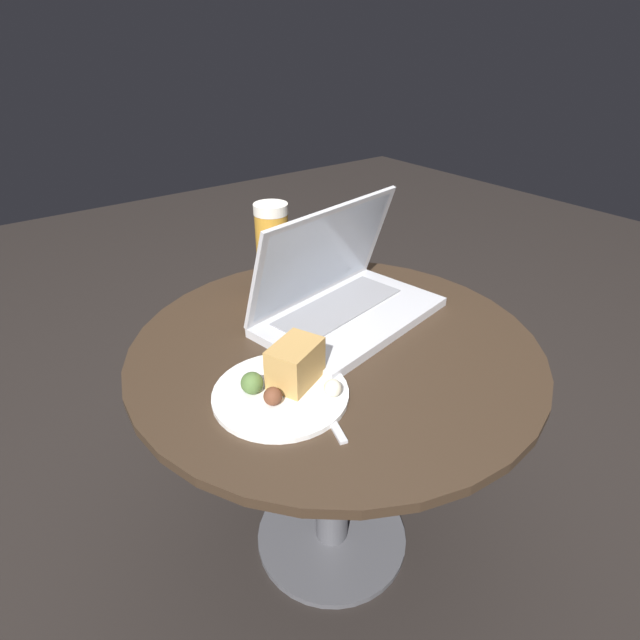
# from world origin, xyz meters

# --- Properties ---
(ground_plane) EXTENTS (6.00, 6.00, 0.00)m
(ground_plane) POSITION_xyz_m (0.00, 0.00, 0.00)
(ground_plane) COLOR black
(table) EXTENTS (0.76, 0.76, 0.56)m
(table) POSITION_xyz_m (0.00, 0.00, 0.43)
(table) COLOR #515156
(table) RESTS_ON ground_plane
(laptop) EXTENTS (0.40, 0.28, 0.22)m
(laptop) POSITION_xyz_m (0.07, 0.07, 0.61)
(laptop) COLOR silver
(laptop) RESTS_ON table
(beer_glass) EXTENTS (0.07, 0.07, 0.20)m
(beer_glass) POSITION_xyz_m (0.02, 0.23, 0.66)
(beer_glass) COLOR gold
(beer_glass) RESTS_ON table
(snack_plate) EXTENTS (0.22, 0.22, 0.08)m
(snack_plate) POSITION_xyz_m (-0.15, -0.07, 0.59)
(snack_plate) COLOR white
(snack_plate) RESTS_ON table
(fork) EXTENTS (0.07, 0.18, 0.00)m
(fork) POSITION_xyz_m (-0.12, -0.11, 0.56)
(fork) COLOR silver
(fork) RESTS_ON table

